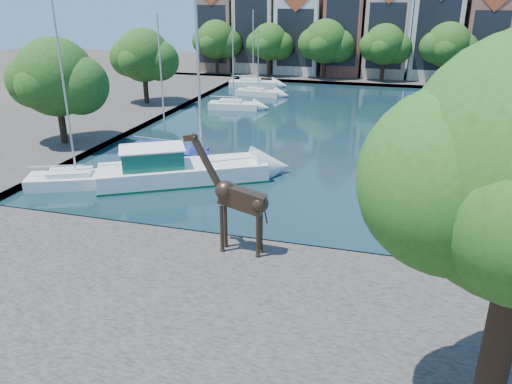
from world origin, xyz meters
TOP-DOWN VIEW (x-y plane):
  - ground at (0.00, 0.00)m, footprint 160.00×160.00m
  - water_basin at (0.00, 24.00)m, footprint 38.00×50.00m
  - near_quay at (0.00, -7.00)m, footprint 50.00×14.00m
  - far_quay at (0.00, 56.00)m, footprint 60.00×16.00m
  - left_quay at (-25.00, 24.00)m, footprint 14.00×52.00m
  - townhouse_west_end at (-23.00, 55.99)m, footprint 5.44×9.18m
  - townhouse_west_mid at (-17.00, 55.99)m, footprint 5.94×9.18m
  - townhouse_west_inner at (-10.50, 55.99)m, footprint 6.43×9.18m
  - townhouse_center at (-4.00, 55.99)m, footprint 5.44×9.18m
  - townhouse_east_inner at (2.00, 55.99)m, footprint 5.94×9.18m
  - townhouse_east_mid at (8.50, 55.99)m, footprint 6.43×9.18m
  - townhouse_east_end at (15.00, 55.99)m, footprint 5.44×9.18m
  - far_tree_far_west at (-21.90, 50.49)m, footprint 7.28×5.60m
  - far_tree_west at (-13.91, 50.49)m, footprint 6.76×5.20m
  - far_tree_mid_west at (-5.89, 50.49)m, footprint 7.80×6.00m
  - far_tree_mid_east at (2.10, 50.49)m, footprint 7.02×5.40m
  - far_tree_east at (10.11, 50.49)m, footprint 7.54×5.80m
  - side_tree_left_near at (-20.89, 11.99)m, footprint 7.80×6.00m
  - side_tree_left_far at (-21.90, 27.99)m, footprint 7.28×5.60m
  - giraffe_statue at (-2.17, -1.49)m, footprint 3.80×0.71m
  - motorsailer at (-9.06, 7.28)m, footprint 10.98×8.09m
  - sailboat_left_a at (-15.00, 4.81)m, footprint 6.46×4.38m
  - sailboat_left_b at (-12.23, 12.23)m, footprint 6.35×2.78m
  - sailboat_left_c at (-12.50, 29.52)m, footprint 5.49×2.49m
  - sailboat_left_d at (-12.00, 37.48)m, footprint 5.45×2.16m
  - sailboat_left_e at (-14.22, 43.02)m, footprint 6.52×3.24m
  - sailboat_right_b at (12.25, 20.02)m, footprint 5.98×2.84m
  - sailboat_right_d at (15.00, 40.12)m, footprint 4.32×1.70m

SIDE VIEW (x-z plane):
  - ground at x=0.00m, z-range 0.00..0.00m
  - water_basin at x=0.00m, z-range 0.00..0.08m
  - near_quay at x=0.00m, z-range 0.00..0.50m
  - far_quay at x=0.00m, z-range 0.00..0.50m
  - left_quay at x=-25.00m, z-range 0.00..0.50m
  - sailboat_right_b at x=12.25m, z-range -4.19..5.33m
  - sailboat_left_d at x=-12.00m, z-range -3.40..4.57m
  - sailboat_right_d at x=15.00m, z-range -3.40..4.57m
  - sailboat_left_b at x=-12.23m, z-range -4.52..5.73m
  - sailboat_left_c at x=-12.50m, z-range -3.99..5.24m
  - sailboat_left_a at x=-15.00m, z-range -5.03..6.39m
  - sailboat_left_e at x=-14.22m, z-range -4.14..5.53m
  - motorsailer at x=-9.06m, z-range -5.13..7.19m
  - giraffe_statue at x=-2.17m, z-range 0.45..5.89m
  - far_tree_west at x=-13.91m, z-range 1.40..8.76m
  - far_tree_mid_east at x=2.10m, z-range 1.37..8.89m
  - far_tree_far_west at x=-21.90m, z-range 1.34..9.02m
  - far_tree_east at x=10.11m, z-range 1.32..9.16m
  - far_tree_mid_west at x=-5.89m, z-range 1.29..9.29m
  - side_tree_left_far at x=-21.90m, z-range 1.44..9.32m
  - side_tree_left_near at x=-20.89m, z-range 1.39..9.59m
  - townhouse_east_end at x=15.00m, z-range -0.11..14.32m
  - townhouse_west_inner at x=-10.50m, z-range -0.22..14.92m
  - townhouse_west_end at x=-23.00m, z-range -0.11..14.83m
  - townhouse_east_inner at x=2.00m, z-range -0.16..15.63m
  - townhouse_east_mid at x=8.50m, z-range -0.22..16.43m
  - townhouse_west_mid at x=-17.00m, z-range -0.16..16.63m
  - townhouse_center at x=-4.00m, z-range -0.10..16.83m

